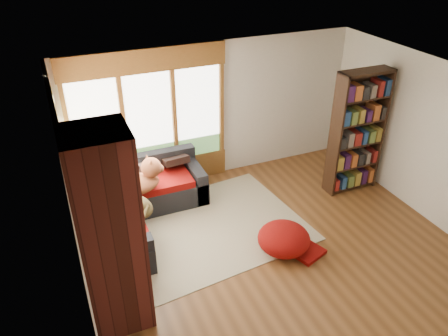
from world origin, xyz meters
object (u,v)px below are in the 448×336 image
object	(u,v)px
brick_chimney	(110,234)
dog_tan	(139,179)
sectional_sofa	(123,203)
pouf	(284,238)
area_rug	(208,228)
bookshelf	(357,133)
dog_brindle	(133,201)

from	to	relation	value
brick_chimney	dog_tan	distance (m)	2.13
sectional_sofa	pouf	distance (m)	2.71
brick_chimney	area_rug	world-z (taller)	brick_chimney
area_rug	bookshelf	distance (m)	3.11
area_rug	dog_brindle	distance (m)	1.35
sectional_sofa	dog_brindle	world-z (taller)	dog_brindle
pouf	dog_brindle	bearing A→B (deg)	150.58
area_rug	dog_brindle	size ratio (longest dim) A/B	3.74
sectional_sofa	area_rug	bearing A→B (deg)	-32.07
brick_chimney	dog_tan	xyz separation A→B (m)	(0.73, 1.93, -0.52)
area_rug	dog_brindle	xyz separation A→B (m)	(-1.12, 0.18, 0.73)
sectional_sofa	dog_tan	world-z (taller)	dog_tan
sectional_sofa	pouf	size ratio (longest dim) A/B	2.76
bookshelf	dog_brindle	bearing A→B (deg)	179.49
bookshelf	sectional_sofa	bearing A→B (deg)	170.77
area_rug	dog_tan	size ratio (longest dim) A/B	3.33
brick_chimney	dog_brindle	bearing A→B (deg)	69.95
area_rug	bookshelf	bearing A→B (deg)	2.94
brick_chimney	sectional_sofa	xyz separation A→B (m)	(0.45, 2.05, -1.00)
area_rug	bookshelf	size ratio (longest dim) A/B	1.34
dog_brindle	pouf	bearing A→B (deg)	-139.39
pouf	brick_chimney	bearing A→B (deg)	-173.34
brick_chimney	dog_brindle	world-z (taller)	brick_chimney
brick_chimney	bookshelf	xyz separation A→B (m)	(4.54, 1.38, -0.17)
dog_brindle	dog_tan	bearing A→B (deg)	-42.86
dog_tan	brick_chimney	bearing A→B (deg)	-116.17
bookshelf	dog_brindle	world-z (taller)	bookshelf
pouf	sectional_sofa	bearing A→B (deg)	139.68
brick_chimney	bookshelf	distance (m)	4.75
bookshelf	area_rug	bearing A→B (deg)	-177.06
sectional_sofa	dog_tan	distance (m)	0.57
sectional_sofa	area_rug	world-z (taller)	sectional_sofa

